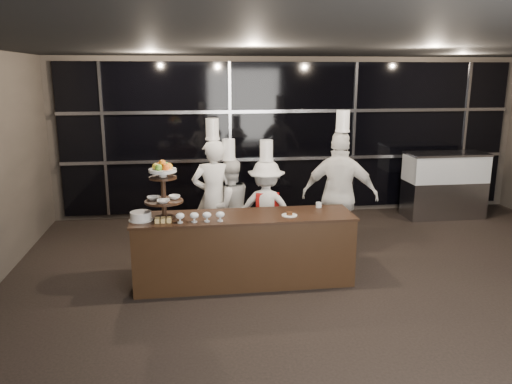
{
  "coord_description": "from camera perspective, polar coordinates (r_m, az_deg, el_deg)",
  "views": [
    {
      "loc": [
        -1.98,
        -4.39,
        2.69
      ],
      "look_at": [
        -1.11,
        2.02,
        1.15
      ],
      "focal_mm": 35.0,
      "sensor_mm": 36.0,
      "label": 1
    }
  ],
  "objects": [
    {
      "name": "room",
      "position": [
        4.96,
        16.01,
        -1.04
      ],
      "size": [
        10.0,
        10.0,
        10.0
      ],
      "color": "black",
      "rests_on": "ground"
    },
    {
      "name": "window_wall",
      "position": [
        9.61,
        4.21,
        6.27
      ],
      "size": [
        8.6,
        0.1,
        2.8
      ],
      "color": "black",
      "rests_on": "ground"
    },
    {
      "name": "buffet_counter",
      "position": [
        6.54,
        -1.39,
        -6.5
      ],
      "size": [
        2.84,
        0.74,
        0.92
      ],
      "color": "black",
      "rests_on": "ground"
    },
    {
      "name": "display_stand",
      "position": [
        6.27,
        -10.56,
        0.71
      ],
      "size": [
        0.48,
        0.48,
        0.74
      ],
      "color": "black",
      "rests_on": "buffet_counter"
    },
    {
      "name": "compotes",
      "position": [
        6.13,
        -6.38,
        -2.69
      ],
      "size": [
        0.6,
        0.11,
        0.12
      ],
      "color": "silver",
      "rests_on": "buffet_counter"
    },
    {
      "name": "layer_cake",
      "position": [
        6.33,
        -13.04,
        -2.71
      ],
      "size": [
        0.3,
        0.3,
        0.11
      ],
      "color": "white",
      "rests_on": "buffet_counter"
    },
    {
      "name": "pastry_squares",
      "position": [
        6.21,
        -10.56,
        -3.16
      ],
      "size": [
        0.19,
        0.13,
        0.05
      ],
      "color": "#DCB96B",
      "rests_on": "buffet_counter"
    },
    {
      "name": "small_plate",
      "position": [
        6.39,
        3.84,
        -2.6
      ],
      "size": [
        0.2,
        0.2,
        0.05
      ],
      "color": "white",
      "rests_on": "buffet_counter"
    },
    {
      "name": "chef_cup",
      "position": [
        6.82,
        7.19,
        -1.47
      ],
      "size": [
        0.08,
        0.08,
        0.07
      ],
      "primitive_type": "cylinder",
      "color": "white",
      "rests_on": "buffet_counter"
    },
    {
      "name": "display_case",
      "position": [
        10.13,
        20.74,
        1.11
      ],
      "size": [
        1.49,
        0.65,
        1.24
      ],
      "color": "#A5A5AA",
      "rests_on": "ground"
    },
    {
      "name": "chef_a",
      "position": [
        7.45,
        -4.86,
        -0.5
      ],
      "size": [
        0.65,
        0.43,
        2.06
      ],
      "color": "white",
      "rests_on": "ground"
    },
    {
      "name": "chef_b",
      "position": [
        7.52,
        -3.06,
        -1.6
      ],
      "size": [
        0.85,
        0.75,
        1.76
      ],
      "color": "white",
      "rests_on": "ground"
    },
    {
      "name": "chef_c",
      "position": [
        7.42,
        1.17,
        -1.83
      ],
      "size": [
        1.05,
        0.76,
        1.76
      ],
      "color": "white",
      "rests_on": "ground"
    },
    {
      "name": "chef_d",
      "position": [
        7.4,
        9.56,
        -0.33
      ],
      "size": [
        1.2,
        0.84,
        2.19
      ],
      "color": "white",
      "rests_on": "ground"
    }
  ]
}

